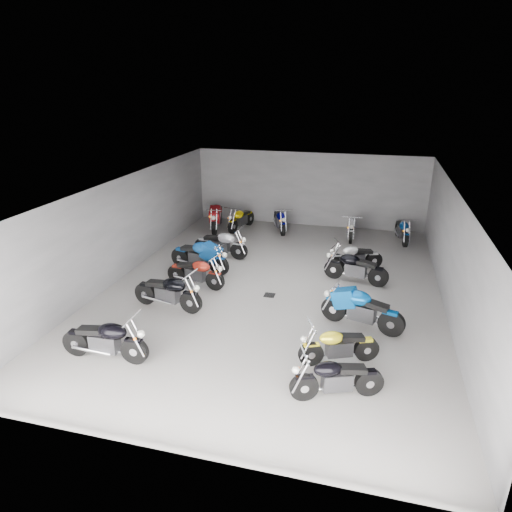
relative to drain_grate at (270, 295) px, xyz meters
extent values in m
plane|color=gray|center=(0.00, 0.50, -0.01)|extent=(14.00, 14.00, 0.00)
cube|color=gray|center=(0.00, 7.50, 1.59)|extent=(10.00, 0.10, 3.20)
cube|color=gray|center=(-5.00, 0.50, 1.59)|extent=(0.10, 14.00, 3.20)
cube|color=gray|center=(5.00, 0.50, 1.59)|extent=(0.10, 14.00, 3.20)
cube|color=black|center=(0.00, 0.50, 3.21)|extent=(10.00, 14.00, 0.04)
cube|color=black|center=(0.00, 0.00, 0.00)|extent=(0.32, 0.32, 0.01)
cylinder|color=black|center=(-2.16, -4.22, 0.32)|extent=(0.66, 0.15, 0.65)
cylinder|color=black|center=(-3.64, -4.25, 0.32)|extent=(0.66, 0.17, 0.65)
cube|color=#2D2D30|center=(-2.90, -4.24, 0.42)|extent=(0.67, 0.32, 0.41)
ellipsoid|color=black|center=(-2.67, -4.23, 0.75)|extent=(0.70, 0.42, 0.37)
cube|color=black|center=(-3.22, -4.24, 0.71)|extent=(0.63, 0.30, 0.19)
cylinder|color=black|center=(-1.85, -1.63, 0.32)|extent=(0.67, 0.22, 0.66)
cylinder|color=black|center=(-3.32, -1.44, 0.32)|extent=(0.67, 0.24, 0.66)
cube|color=#2D2D30|center=(-2.59, -1.54, 0.42)|extent=(0.70, 0.39, 0.41)
ellipsoid|color=black|center=(-2.36, -1.57, 0.75)|extent=(0.75, 0.50, 0.37)
cube|color=black|center=(-2.91, -1.49, 0.71)|extent=(0.66, 0.37, 0.19)
cylinder|color=black|center=(-1.71, -0.05, 0.30)|extent=(0.62, 0.22, 0.61)
cylinder|color=black|center=(-3.07, 0.16, 0.30)|extent=(0.62, 0.24, 0.61)
cube|color=#2D2D30|center=(-2.39, 0.05, 0.39)|extent=(0.66, 0.38, 0.38)
ellipsoid|color=maroon|center=(-2.18, 0.02, 0.70)|extent=(0.70, 0.48, 0.34)
cube|color=black|center=(-2.69, 0.10, 0.66)|extent=(0.61, 0.35, 0.17)
cylinder|color=black|center=(-1.95, 1.04, 0.34)|extent=(0.71, 0.31, 0.70)
cylinder|color=black|center=(-3.48, 1.43, 0.34)|extent=(0.71, 0.33, 0.70)
cube|color=#2D2D30|center=(-2.72, 1.24, 0.45)|extent=(0.77, 0.49, 0.44)
ellipsoid|color=#1352A4|center=(-2.49, 1.18, 0.80)|extent=(0.82, 0.60, 0.39)
cube|color=black|center=(-3.05, 1.32, 0.76)|extent=(0.72, 0.46, 0.20)
cylinder|color=black|center=(-1.74, 2.62, 0.31)|extent=(0.65, 0.20, 0.64)
cylinder|color=black|center=(-3.19, 2.79, 0.31)|extent=(0.65, 0.22, 0.64)
cube|color=#2D2D30|center=(-2.46, 2.70, 0.41)|extent=(0.68, 0.37, 0.40)
ellipsoid|color=silver|center=(-2.25, 2.68, 0.73)|extent=(0.72, 0.48, 0.36)
cube|color=black|center=(-2.78, 2.74, 0.69)|extent=(0.64, 0.35, 0.18)
cylinder|color=black|center=(1.76, -4.51, 0.29)|extent=(0.60, 0.33, 0.60)
cylinder|color=black|center=(3.01, -4.02, 0.29)|extent=(0.60, 0.35, 0.60)
cube|color=#2D2D30|center=(2.39, -4.27, 0.38)|extent=(0.66, 0.48, 0.37)
ellipsoid|color=black|center=(2.20, -4.34, 0.68)|extent=(0.72, 0.58, 0.33)
cube|color=black|center=(2.66, -4.16, 0.65)|extent=(0.62, 0.45, 0.17)
cylinder|color=black|center=(1.72, -3.28, 0.28)|extent=(0.58, 0.34, 0.58)
cylinder|color=black|center=(2.92, -2.76, 0.28)|extent=(0.58, 0.36, 0.58)
cube|color=#2D2D30|center=(2.32, -3.02, 0.37)|extent=(0.65, 0.48, 0.36)
ellipsoid|color=yellow|center=(2.14, -3.10, 0.66)|extent=(0.71, 0.58, 0.33)
cube|color=black|center=(2.59, -2.91, 0.63)|extent=(0.61, 0.45, 0.16)
cylinder|color=black|center=(2.01, -1.05, 0.33)|extent=(0.69, 0.32, 0.68)
cylinder|color=black|center=(3.49, -1.49, 0.33)|extent=(0.70, 0.34, 0.68)
cube|color=#2D2D30|center=(2.75, -1.27, 0.44)|extent=(0.75, 0.50, 0.43)
ellipsoid|color=#0651A2|center=(2.52, -1.20, 0.78)|extent=(0.81, 0.61, 0.38)
cube|color=black|center=(3.07, -1.37, 0.74)|extent=(0.71, 0.47, 0.19)
cylinder|color=black|center=(1.73, 1.78, 0.31)|extent=(0.65, 0.26, 0.63)
cylinder|color=black|center=(3.14, 1.49, 0.31)|extent=(0.65, 0.28, 0.63)
cube|color=#2D2D30|center=(2.44, 1.63, 0.41)|extent=(0.69, 0.43, 0.40)
ellipsoid|color=black|center=(2.22, 1.68, 0.73)|extent=(0.74, 0.53, 0.36)
cube|color=black|center=(2.75, 1.57, 0.69)|extent=(0.65, 0.40, 0.18)
cylinder|color=black|center=(1.76, 2.51, 0.28)|extent=(0.58, 0.33, 0.58)
cylinder|color=black|center=(2.97, 3.01, 0.28)|extent=(0.59, 0.35, 0.58)
cube|color=#2D2D30|center=(2.36, 2.76, 0.37)|extent=(0.65, 0.47, 0.36)
ellipsoid|color=silver|center=(2.18, 2.68, 0.66)|extent=(0.71, 0.57, 0.33)
cube|color=black|center=(2.63, 2.87, 0.63)|extent=(0.61, 0.44, 0.17)
cylinder|color=black|center=(-3.55, 5.07, 0.36)|extent=(0.30, 0.74, 0.73)
cylinder|color=black|center=(-3.89, 6.69, 0.36)|extent=(0.32, 0.75, 0.73)
cube|color=#2D2D30|center=(-3.72, 5.88, 0.47)|extent=(0.49, 0.79, 0.45)
ellipsoid|color=maroon|center=(-3.67, 5.63, 0.84)|extent=(0.61, 0.85, 0.41)
cube|color=black|center=(-3.80, 6.24, 0.79)|extent=(0.46, 0.74, 0.21)
cylinder|color=black|center=(-2.86, 5.43, 0.30)|extent=(0.27, 0.62, 0.61)
cylinder|color=black|center=(-2.51, 6.77, 0.30)|extent=(0.29, 0.63, 0.61)
cube|color=#2D2D30|center=(-2.69, 6.10, 0.40)|extent=(0.43, 0.67, 0.38)
ellipsoid|color=yellow|center=(-2.74, 5.90, 0.70)|extent=(0.53, 0.72, 0.34)
cube|color=black|center=(-2.61, 6.40, 0.66)|extent=(0.41, 0.63, 0.17)
cylinder|color=black|center=(-0.76, 5.67, 0.30)|extent=(0.35, 0.61, 0.61)
cylinder|color=black|center=(-1.30, 6.95, 0.30)|extent=(0.37, 0.62, 0.61)
cube|color=#2D2D30|center=(-1.03, 6.31, 0.40)|extent=(0.51, 0.69, 0.38)
ellipsoid|color=#04046C|center=(-0.95, 6.11, 0.70)|extent=(0.61, 0.75, 0.35)
cube|color=black|center=(-1.15, 6.59, 0.66)|extent=(0.47, 0.64, 0.17)
cylinder|color=black|center=(2.04, 5.38, 0.30)|extent=(0.15, 0.62, 0.61)
cylinder|color=black|center=(1.98, 6.78, 0.30)|extent=(0.17, 0.62, 0.61)
cube|color=#2D2D30|center=(2.01, 6.08, 0.40)|extent=(0.31, 0.64, 0.38)
ellipsoid|color=#A0A1A6|center=(2.02, 5.87, 0.70)|extent=(0.41, 0.67, 0.35)
cube|color=black|center=(2.00, 6.39, 0.67)|extent=(0.29, 0.60, 0.17)
cylinder|color=black|center=(4.11, 5.51, 0.30)|extent=(0.22, 0.62, 0.61)
cylinder|color=black|center=(3.89, 6.88, 0.30)|extent=(0.24, 0.63, 0.61)
cube|color=#2D2D30|center=(4.00, 6.19, 0.39)|extent=(0.38, 0.66, 0.38)
ellipsoid|color=navy|center=(4.03, 5.99, 0.70)|extent=(0.48, 0.70, 0.34)
cube|color=black|center=(3.95, 6.49, 0.66)|extent=(0.36, 0.62, 0.17)
camera|label=1|loc=(2.75, -12.09, 6.02)|focal=32.00mm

